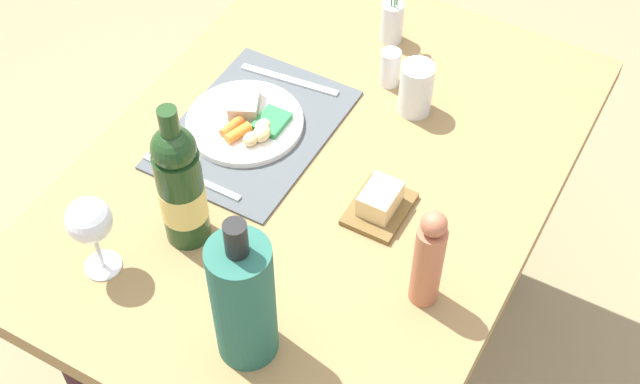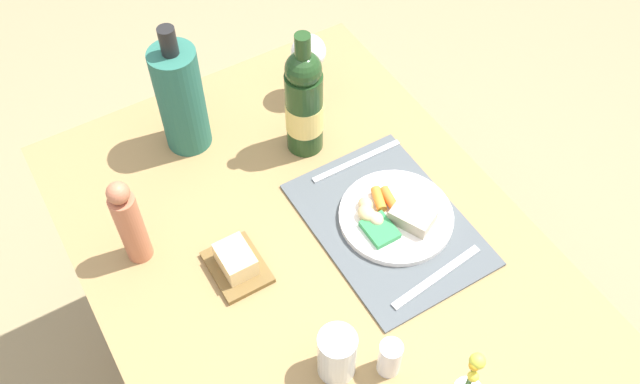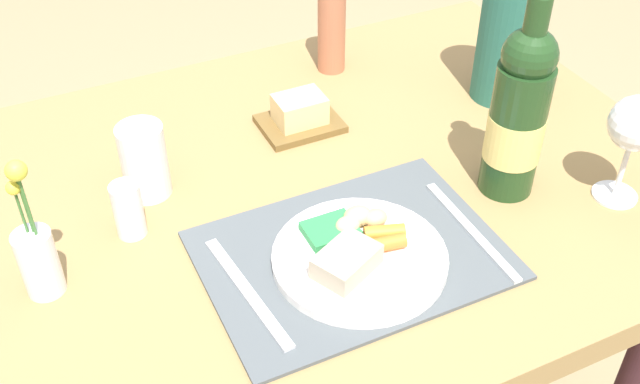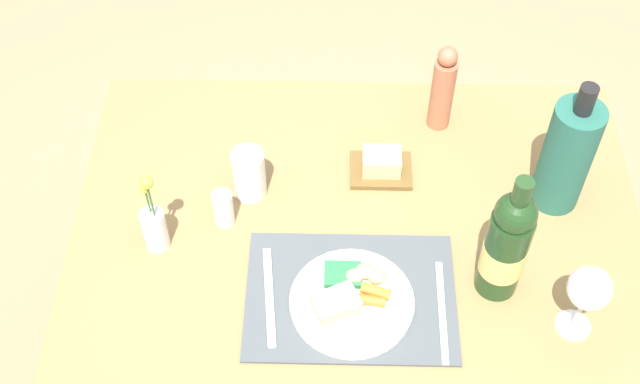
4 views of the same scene
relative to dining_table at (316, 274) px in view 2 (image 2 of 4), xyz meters
The scene contains 12 objects.
dining_table is the anchor object (origin of this frame).
placemat 0.18m from the dining_table, 95.50° to the right, with size 0.40×0.29×0.01m, color #4D5457.
dinner_plate 0.20m from the dining_table, 94.90° to the right, with size 0.23×0.23×0.04m.
fork 0.25m from the dining_table, 134.77° to the right, with size 0.02×0.22×0.01m, color silver.
knife 0.26m from the dining_table, 51.92° to the right, with size 0.01×0.22×0.01m, color silver.
water_tumbler 0.27m from the dining_table, 158.09° to the left, with size 0.07×0.07×0.11m.
wine_glass 0.49m from the dining_table, 28.84° to the right, with size 0.08×0.08×0.17m.
salt_shaker 0.30m from the dining_table, behind, with size 0.04×0.04×0.08m, color white.
cooler_bottle 0.46m from the dining_table, 12.23° to the left, with size 0.10×0.10×0.31m.
butter_dish 0.18m from the dining_table, 71.76° to the left, with size 0.13×0.10×0.06m.
pepper_mill 0.39m from the dining_table, 58.78° to the left, with size 0.05×0.05×0.22m.
wine_bottle 0.36m from the dining_table, 26.20° to the right, with size 0.08×0.08×0.31m.
Camera 2 is at (-0.63, 0.37, 1.91)m, focal length 38.77 mm.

